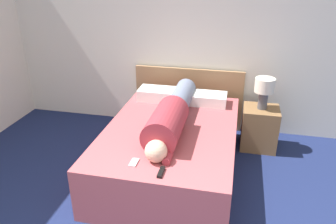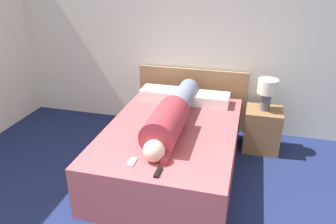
{
  "view_description": "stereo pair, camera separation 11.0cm",
  "coord_description": "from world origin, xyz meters",
  "px_view_note": "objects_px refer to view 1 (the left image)",
  "views": [
    {
      "loc": [
        0.62,
        -1.05,
        2.16
      ],
      "look_at": [
        -0.03,
        1.88,
        0.79
      ],
      "focal_mm": 35.0,
      "sensor_mm": 36.0,
      "label": 1
    },
    {
      "loc": [
        0.73,
        -1.02,
        2.16
      ],
      "look_at": [
        -0.03,
        1.88,
        0.79
      ],
      "focal_mm": 35.0,
      "sensor_mm": 36.0,
      "label": 2
    }
  ],
  "objects_px": {
    "person_lying": "(172,115)",
    "bed": "(171,149)",
    "table_lamp": "(264,89)",
    "pillow_second": "(206,99)",
    "nightstand": "(259,128)",
    "tv_remote": "(161,172)",
    "pillow_near_headboard": "(160,94)",
    "cell_phone": "(134,162)"
  },
  "relations": [
    {
      "from": "table_lamp",
      "to": "pillow_second",
      "type": "relative_size",
      "value": 0.75
    },
    {
      "from": "nightstand",
      "to": "pillow_near_headboard",
      "type": "distance_m",
      "value": 1.33
    },
    {
      "from": "nightstand",
      "to": "pillow_second",
      "type": "distance_m",
      "value": 0.77
    },
    {
      "from": "bed",
      "to": "table_lamp",
      "type": "xyz_separation_m",
      "value": [
        0.98,
        0.75,
        0.52
      ]
    },
    {
      "from": "person_lying",
      "to": "bed",
      "type": "bearing_deg",
      "value": 137.82
    },
    {
      "from": "pillow_near_headboard",
      "to": "tv_remote",
      "type": "relative_size",
      "value": 3.61
    },
    {
      "from": "cell_phone",
      "to": "table_lamp",
      "type": "bearing_deg",
      "value": 52.45
    },
    {
      "from": "nightstand",
      "to": "cell_phone",
      "type": "distance_m",
      "value": 1.92
    },
    {
      "from": "nightstand",
      "to": "tv_remote",
      "type": "distance_m",
      "value": 1.85
    },
    {
      "from": "nightstand",
      "to": "pillow_second",
      "type": "height_order",
      "value": "pillow_second"
    },
    {
      "from": "table_lamp",
      "to": "pillow_near_headboard",
      "type": "bearing_deg",
      "value": -179.73
    },
    {
      "from": "bed",
      "to": "pillow_near_headboard",
      "type": "relative_size",
      "value": 3.7
    },
    {
      "from": "bed",
      "to": "nightstand",
      "type": "bearing_deg",
      "value": 37.57
    },
    {
      "from": "tv_remote",
      "to": "pillow_near_headboard",
      "type": "bearing_deg",
      "value": 104.17
    },
    {
      "from": "bed",
      "to": "person_lying",
      "type": "relative_size",
      "value": 1.18
    },
    {
      "from": "person_lying",
      "to": "pillow_near_headboard",
      "type": "relative_size",
      "value": 3.13
    },
    {
      "from": "bed",
      "to": "table_lamp",
      "type": "distance_m",
      "value": 1.34
    },
    {
      "from": "pillow_second",
      "to": "cell_phone",
      "type": "height_order",
      "value": "pillow_second"
    },
    {
      "from": "pillow_near_headboard",
      "to": "cell_phone",
      "type": "bearing_deg",
      "value": -84.99
    },
    {
      "from": "tv_remote",
      "to": "bed",
      "type": "bearing_deg",
      "value": 96.45
    },
    {
      "from": "bed",
      "to": "pillow_second",
      "type": "height_order",
      "value": "pillow_second"
    },
    {
      "from": "nightstand",
      "to": "tv_remote",
      "type": "bearing_deg",
      "value": -118.83
    },
    {
      "from": "tv_remote",
      "to": "pillow_second",
      "type": "bearing_deg",
      "value": 83.19
    },
    {
      "from": "bed",
      "to": "nightstand",
      "type": "height_order",
      "value": "bed"
    },
    {
      "from": "table_lamp",
      "to": "bed",
      "type": "bearing_deg",
      "value": -142.43
    },
    {
      "from": "pillow_near_headboard",
      "to": "cell_phone",
      "type": "relative_size",
      "value": 4.17
    },
    {
      "from": "person_lying",
      "to": "pillow_near_headboard",
      "type": "height_order",
      "value": "person_lying"
    },
    {
      "from": "pillow_second",
      "to": "bed",
      "type": "bearing_deg",
      "value": -111.02
    },
    {
      "from": "bed",
      "to": "pillow_second",
      "type": "bearing_deg",
      "value": 68.98
    },
    {
      "from": "nightstand",
      "to": "table_lamp",
      "type": "bearing_deg",
      "value": 0.0
    },
    {
      "from": "nightstand",
      "to": "pillow_second",
      "type": "xyz_separation_m",
      "value": [
        -0.69,
        -0.01,
        0.34
      ]
    },
    {
      "from": "pillow_near_headboard",
      "to": "pillow_second",
      "type": "height_order",
      "value": "pillow_near_headboard"
    },
    {
      "from": "cell_phone",
      "to": "person_lying",
      "type": "bearing_deg",
      "value": 75.97
    },
    {
      "from": "bed",
      "to": "person_lying",
      "type": "distance_m",
      "value": 0.42
    },
    {
      "from": "nightstand",
      "to": "tv_remote",
      "type": "height_order",
      "value": "tv_remote"
    },
    {
      "from": "pillow_near_headboard",
      "to": "nightstand",
      "type": "bearing_deg",
      "value": 0.27
    },
    {
      "from": "tv_remote",
      "to": "person_lying",
      "type": "bearing_deg",
      "value": 95.9
    },
    {
      "from": "bed",
      "to": "nightstand",
      "type": "relative_size",
      "value": 3.73
    },
    {
      "from": "pillow_second",
      "to": "cell_phone",
      "type": "distance_m",
      "value": 1.57
    },
    {
      "from": "cell_phone",
      "to": "tv_remote",
      "type": "bearing_deg",
      "value": -20.4
    },
    {
      "from": "table_lamp",
      "to": "person_lying",
      "type": "height_order",
      "value": "table_lamp"
    },
    {
      "from": "table_lamp",
      "to": "pillow_second",
      "type": "distance_m",
      "value": 0.72
    }
  ]
}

